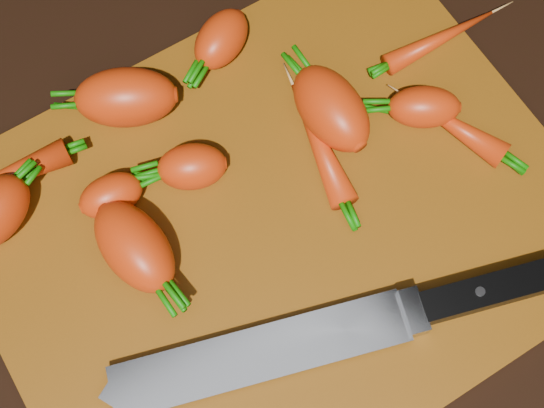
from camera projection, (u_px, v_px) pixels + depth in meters
ground at (278, 227)px, 0.66m from camera, size 2.00×2.00×0.01m
cutting_board at (278, 223)px, 0.65m from camera, size 0.50×0.40×0.01m
carrot_1 at (192, 167)px, 0.64m from camera, size 0.07×0.06×0.04m
carrot_2 at (134, 247)px, 0.61m from camera, size 0.06×0.09×0.05m
carrot_3 at (331, 108)px, 0.66m from camera, size 0.05×0.09×0.05m
carrot_4 at (221, 39)px, 0.69m from camera, size 0.08×0.07×0.04m
carrot_5 at (111, 196)px, 0.64m from camera, size 0.06×0.04×0.04m
carrot_6 at (424, 107)px, 0.66m from camera, size 0.07×0.07×0.04m
carrot_7 at (318, 143)px, 0.66m from camera, size 0.05×0.12×0.03m
carrot_8 at (440, 39)px, 0.70m from camera, size 0.12×0.02×0.02m
carrot_9 at (456, 127)px, 0.66m from camera, size 0.06×0.10×0.02m
carrot_10 at (126, 97)px, 0.66m from camera, size 0.10×0.09×0.05m
carrot_11 at (1, 179)px, 0.65m from camera, size 0.12×0.04×0.03m
knife at (289, 346)px, 0.60m from camera, size 0.39×0.14×0.02m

